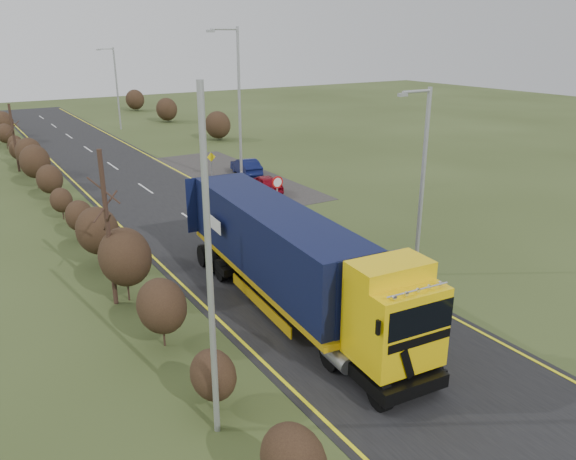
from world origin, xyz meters
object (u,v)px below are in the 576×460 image
Objects in this scene: lorry at (289,256)px; streetlight_near at (421,178)px; car_red_hatchback at (265,184)px; speed_sign at (277,189)px; car_blue_sedan at (246,167)px.

streetlight_near is at bearing 3.92° from lorry.
lorry reaches higher than car_red_hatchback.
lorry reaches higher than speed_sign.
speed_sign is (-2.14, -5.21, 1.16)m from car_red_hatchback.
car_blue_sedan is at bearing 71.52° from speed_sign.
lorry is 6.68m from streetlight_near.
streetlight_near is 10.18m from speed_sign.
car_blue_sedan reaches higher than car_red_hatchback.
speed_sign reaches higher than car_red_hatchback.
lorry is 3.77× the size of car_blue_sedan.
lorry is 4.03× the size of car_red_hatchback.
car_blue_sedan is (1.27, 4.98, 0.02)m from car_red_hatchback.
lorry is at bearing 179.24° from streetlight_near.
car_red_hatchback is at bearing 85.73° from streetlight_near.
lorry is 16.76m from car_red_hatchback.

